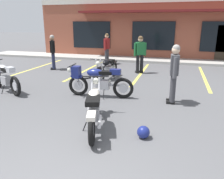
{
  "coord_description": "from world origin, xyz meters",
  "views": [
    {
      "loc": [
        1.56,
        -2.12,
        2.25
      ],
      "look_at": [
        -0.04,
        3.39,
        0.55
      ],
      "focal_mm": 36.46,
      "sensor_mm": 36.0,
      "label": 1
    }
  ],
  "objects_px": {
    "motorcycle_foreground_classic": "(94,108)",
    "motorcycle_black_cruiser": "(4,76)",
    "person_in_shorts_foreground": "(140,52)",
    "person_by_back_row": "(174,71)",
    "helmet_on_pavement": "(143,132)",
    "person_near_building": "(107,47)",
    "person_in_black_shirt": "(53,50)",
    "motorcycle_silver_naked": "(107,68)",
    "motorcycle_blue_standard": "(97,80)"
  },
  "relations": [
    {
      "from": "person_by_back_row",
      "to": "helmet_on_pavement",
      "type": "relative_size",
      "value": 6.44
    },
    {
      "from": "motorcycle_black_cruiser",
      "to": "person_in_black_shirt",
      "type": "bearing_deg",
      "value": 94.29
    },
    {
      "from": "motorcycle_foreground_classic",
      "to": "motorcycle_blue_standard",
      "type": "bearing_deg",
      "value": 108.33
    },
    {
      "from": "motorcycle_foreground_classic",
      "to": "person_near_building",
      "type": "height_order",
      "value": "person_near_building"
    },
    {
      "from": "motorcycle_foreground_classic",
      "to": "person_in_black_shirt",
      "type": "bearing_deg",
      "value": 127.14
    },
    {
      "from": "person_in_black_shirt",
      "to": "person_near_building",
      "type": "height_order",
      "value": "same"
    },
    {
      "from": "person_near_building",
      "to": "helmet_on_pavement",
      "type": "relative_size",
      "value": 6.44
    },
    {
      "from": "person_by_back_row",
      "to": "person_near_building",
      "type": "relative_size",
      "value": 1.0
    },
    {
      "from": "person_in_shorts_foreground",
      "to": "motorcycle_blue_standard",
      "type": "bearing_deg",
      "value": -100.63
    },
    {
      "from": "motorcycle_silver_naked",
      "to": "person_in_black_shirt",
      "type": "xyz_separation_m",
      "value": [
        -3.17,
        1.24,
        0.49
      ]
    },
    {
      "from": "motorcycle_blue_standard",
      "to": "person_in_shorts_foreground",
      "type": "xyz_separation_m",
      "value": [
        0.71,
        3.8,
        0.42
      ]
    },
    {
      "from": "motorcycle_silver_naked",
      "to": "person_near_building",
      "type": "relative_size",
      "value": 1.26
    },
    {
      "from": "motorcycle_silver_naked",
      "to": "person_near_building",
      "type": "height_order",
      "value": "person_near_building"
    },
    {
      "from": "motorcycle_foreground_classic",
      "to": "person_near_building",
      "type": "distance_m",
      "value": 8.04
    },
    {
      "from": "motorcycle_silver_naked",
      "to": "person_by_back_row",
      "type": "bearing_deg",
      "value": -39.35
    },
    {
      "from": "person_in_shorts_foreground",
      "to": "helmet_on_pavement",
      "type": "xyz_separation_m",
      "value": [
        1.1,
        -6.07,
        -0.82
      ]
    },
    {
      "from": "motorcycle_blue_standard",
      "to": "person_in_shorts_foreground",
      "type": "relative_size",
      "value": 1.26
    },
    {
      "from": "motorcycle_foreground_classic",
      "to": "helmet_on_pavement",
      "type": "relative_size",
      "value": 7.89
    },
    {
      "from": "motorcycle_blue_standard",
      "to": "person_in_black_shirt",
      "type": "distance_m",
      "value": 4.93
    },
    {
      "from": "motorcycle_black_cruiser",
      "to": "motorcycle_silver_naked",
      "type": "height_order",
      "value": "same"
    },
    {
      "from": "motorcycle_silver_naked",
      "to": "person_near_building",
      "type": "bearing_deg",
      "value": 107.82
    },
    {
      "from": "person_near_building",
      "to": "motorcycle_black_cruiser",
      "type": "bearing_deg",
      "value": -106.73
    },
    {
      "from": "person_by_back_row",
      "to": "person_near_building",
      "type": "distance_m",
      "value": 6.73
    },
    {
      "from": "motorcycle_foreground_classic",
      "to": "person_in_black_shirt",
      "type": "xyz_separation_m",
      "value": [
        -4.19,
        5.54,
        0.49
      ]
    },
    {
      "from": "motorcycle_blue_standard",
      "to": "person_near_building",
      "type": "relative_size",
      "value": 1.26
    },
    {
      "from": "person_near_building",
      "to": "helmet_on_pavement",
      "type": "distance_m",
      "value": 8.61
    },
    {
      "from": "motorcycle_black_cruiser",
      "to": "person_near_building",
      "type": "relative_size",
      "value": 1.15
    },
    {
      "from": "person_in_shorts_foreground",
      "to": "motorcycle_black_cruiser",
      "type": "bearing_deg",
      "value": -133.99
    },
    {
      "from": "motorcycle_silver_naked",
      "to": "helmet_on_pavement",
      "type": "xyz_separation_m",
      "value": [
        2.15,
        -4.48,
        -0.33
      ]
    },
    {
      "from": "person_by_back_row",
      "to": "helmet_on_pavement",
      "type": "xyz_separation_m",
      "value": [
        -0.48,
        -2.33,
        -0.82
      ]
    },
    {
      "from": "person_in_black_shirt",
      "to": "motorcycle_foreground_classic",
      "type": "bearing_deg",
      "value": -52.86
    },
    {
      "from": "person_in_shorts_foreground",
      "to": "person_near_building",
      "type": "height_order",
      "value": "same"
    },
    {
      "from": "motorcycle_foreground_classic",
      "to": "motorcycle_silver_naked",
      "type": "relative_size",
      "value": 0.97
    },
    {
      "from": "person_by_back_row",
      "to": "helmet_on_pavement",
      "type": "height_order",
      "value": "person_by_back_row"
    },
    {
      "from": "motorcycle_black_cruiser",
      "to": "person_in_shorts_foreground",
      "type": "relative_size",
      "value": 1.15
    },
    {
      "from": "motorcycle_foreground_classic",
      "to": "helmet_on_pavement",
      "type": "bearing_deg",
      "value": -9.3
    },
    {
      "from": "person_by_back_row",
      "to": "motorcycle_black_cruiser",
      "type": "bearing_deg",
      "value": -176.57
    },
    {
      "from": "motorcycle_black_cruiser",
      "to": "helmet_on_pavement",
      "type": "height_order",
      "value": "motorcycle_black_cruiser"
    },
    {
      "from": "person_in_black_shirt",
      "to": "person_by_back_row",
      "type": "height_order",
      "value": "same"
    },
    {
      "from": "person_in_black_shirt",
      "to": "motorcycle_silver_naked",
      "type": "bearing_deg",
      "value": -21.42
    },
    {
      "from": "person_in_shorts_foreground",
      "to": "person_near_building",
      "type": "bearing_deg",
      "value": 139.26
    },
    {
      "from": "person_by_back_row",
      "to": "helmet_on_pavement",
      "type": "distance_m",
      "value": 2.51
    },
    {
      "from": "motorcycle_black_cruiser",
      "to": "person_near_building",
      "type": "xyz_separation_m",
      "value": [
        1.78,
        5.93,
        0.42
      ]
    },
    {
      "from": "person_near_building",
      "to": "helmet_on_pavement",
      "type": "height_order",
      "value": "person_near_building"
    },
    {
      "from": "person_near_building",
      "to": "person_in_black_shirt",
      "type": "bearing_deg",
      "value": -133.1
    },
    {
      "from": "motorcycle_foreground_classic",
      "to": "person_by_back_row",
      "type": "xyz_separation_m",
      "value": [
        1.6,
        2.14,
        0.49
      ]
    },
    {
      "from": "motorcycle_blue_standard",
      "to": "person_by_back_row",
      "type": "relative_size",
      "value": 1.26
    },
    {
      "from": "motorcycle_foreground_classic",
      "to": "motorcycle_black_cruiser",
      "type": "xyz_separation_m",
      "value": [
        -3.92,
        1.81,
        0.07
      ]
    },
    {
      "from": "motorcycle_silver_naked",
      "to": "motorcycle_foreground_classic",
      "type": "bearing_deg",
      "value": -76.58
    },
    {
      "from": "motorcycle_silver_naked",
      "to": "person_in_black_shirt",
      "type": "bearing_deg",
      "value": 158.58
    }
  ]
}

